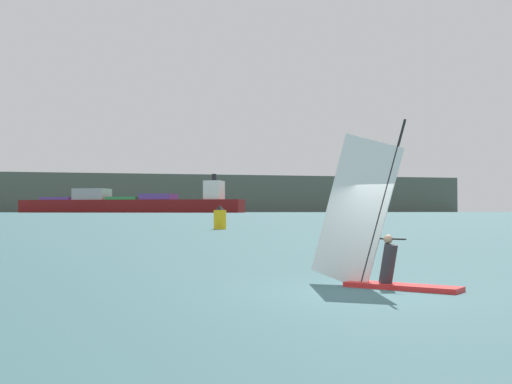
{
  "coord_description": "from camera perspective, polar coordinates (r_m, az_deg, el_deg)",
  "views": [
    {
      "loc": [
        -4.35,
        -14.61,
        1.86
      ],
      "look_at": [
        0.1,
        16.79,
        2.75
      ],
      "focal_mm": 46.61,
      "sensor_mm": 36.0,
      "label": 1
    }
  ],
  "objects": [
    {
      "name": "distant_headland",
      "position": [
        909.78,
        -8.0,
        -0.32
      ],
      "size": [
        749.4,
        359.26,
        43.95
      ],
      "primitive_type": "cube",
      "rotation": [
        0.0,
        0.0,
        0.11
      ],
      "color": "#4C564C",
      "rests_on": "ground_plane"
    },
    {
      "name": "cargo_ship",
      "position": [
        609.22,
        -10.71,
        -0.98
      ],
      "size": [
        204.07,
        97.82,
        33.93
      ],
      "rotation": [
        0.0,
        0.0,
        2.78
      ],
      "color": "maroon",
      "rests_on": "ground_plane"
    },
    {
      "name": "channel_buoy",
      "position": [
        65.78,
        -3.11,
        -2.27
      ],
      "size": [
        1.25,
        1.25,
        2.41
      ],
      "color": "yellow",
      "rests_on": "ground_plane"
    },
    {
      "name": "ground_plane",
      "position": [
        15.36,
        8.55,
        -8.54
      ],
      "size": [
        4000.0,
        4000.0,
        0.0
      ],
      "primitive_type": "plane",
      "color": "#386066"
    },
    {
      "name": "windsurfer",
      "position": [
        16.36,
        10.46,
        -4.59
      ],
      "size": [
        3.09,
        2.88,
        4.14
      ],
      "rotation": [
        0.0,
        0.0,
        5.54
      ],
      "color": "red",
      "rests_on": "ground_plane"
    }
  ]
}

